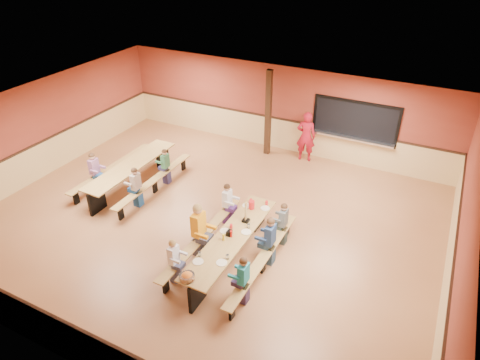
% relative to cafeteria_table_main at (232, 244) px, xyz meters
% --- Properties ---
extents(ground, '(12.00, 12.00, 0.00)m').
position_rel_cafeteria_table_main_xyz_m(ground, '(-1.33, 1.17, -0.53)').
color(ground, '#905A36').
rests_on(ground, ground).
extents(room_envelope, '(12.04, 10.04, 3.02)m').
position_rel_cafeteria_table_main_xyz_m(room_envelope, '(-1.33, 1.17, 0.16)').
color(room_envelope, brown).
rests_on(room_envelope, ground).
extents(kitchen_pass_through, '(2.78, 0.28, 1.38)m').
position_rel_cafeteria_table_main_xyz_m(kitchen_pass_through, '(1.27, 6.13, 0.96)').
color(kitchen_pass_through, black).
rests_on(kitchen_pass_through, ground).
extents(structural_post, '(0.18, 0.18, 3.00)m').
position_rel_cafeteria_table_main_xyz_m(structural_post, '(-1.53, 5.57, 0.97)').
color(structural_post, black).
rests_on(structural_post, ground).
extents(cafeteria_table_main, '(1.91, 3.70, 0.74)m').
position_rel_cafeteria_table_main_xyz_m(cafeteria_table_main, '(0.00, 0.00, 0.00)').
color(cafeteria_table_main, '#A27D40').
rests_on(cafeteria_table_main, ground).
extents(cafeteria_table_second, '(1.91, 3.70, 0.74)m').
position_rel_cafeteria_table_main_xyz_m(cafeteria_table_second, '(-4.34, 1.67, 0.00)').
color(cafeteria_table_second, '#A27D40').
rests_on(cafeteria_table_second, ground).
extents(seated_child_white_left, '(0.34, 0.28, 1.16)m').
position_rel_cafeteria_table_main_xyz_m(seated_child_white_left, '(-0.83, -1.17, 0.05)').
color(seated_child_white_left, white).
rests_on(seated_child_white_left, ground).
extents(seated_adult_yellow, '(0.48, 0.39, 1.44)m').
position_rel_cafeteria_table_main_xyz_m(seated_adult_yellow, '(-0.83, -0.12, 0.19)').
color(seated_adult_yellow, '#FFA617').
rests_on(seated_adult_yellow, ground).
extents(seated_child_grey_left, '(0.36, 0.30, 1.20)m').
position_rel_cafeteria_table_main_xyz_m(seated_child_grey_left, '(-0.83, 1.32, 0.07)').
color(seated_child_grey_left, white).
rests_on(seated_child_grey_left, ground).
extents(seated_child_teal_right, '(0.36, 0.30, 1.20)m').
position_rel_cafeteria_table_main_xyz_m(seated_child_teal_right, '(0.83, -1.03, 0.07)').
color(seated_child_teal_right, teal).
rests_on(seated_child_teal_right, ground).
extents(seated_child_navy_right, '(0.40, 0.33, 1.28)m').
position_rel_cafeteria_table_main_xyz_m(seated_child_navy_right, '(0.83, 0.36, 0.11)').
color(seated_child_navy_right, navy).
rests_on(seated_child_navy_right, ground).
extents(seated_child_char_right, '(0.35, 0.29, 1.17)m').
position_rel_cafeteria_table_main_xyz_m(seated_child_char_right, '(0.83, 1.19, 0.06)').
color(seated_child_char_right, '#4F585A').
rests_on(seated_child_char_right, ground).
extents(seated_child_purple_sec, '(0.38, 0.31, 1.24)m').
position_rel_cafeteria_table_main_xyz_m(seated_child_purple_sec, '(-5.16, 0.99, 0.09)').
color(seated_child_purple_sec, '#915D85').
rests_on(seated_child_purple_sec, ground).
extents(seated_child_green_sec, '(0.34, 0.28, 1.15)m').
position_rel_cafeteria_table_main_xyz_m(seated_child_green_sec, '(-3.51, 2.29, 0.05)').
color(seated_child_green_sec, '#326C45').
rests_on(seated_child_green_sec, ground).
extents(seated_child_tan_sec, '(0.37, 0.30, 1.22)m').
position_rel_cafeteria_table_main_xyz_m(seated_child_tan_sec, '(-3.51, 0.88, 0.08)').
color(seated_child_tan_sec, '#A29285').
rests_on(seated_child_tan_sec, ground).
extents(standing_woman, '(0.70, 0.52, 1.74)m').
position_rel_cafeteria_table_main_xyz_m(standing_woman, '(-0.19, 5.72, 0.35)').
color(standing_woman, '#A41224').
rests_on(standing_woman, ground).
extents(punch_pitcher, '(0.16, 0.16, 0.22)m').
position_rel_cafeteria_table_main_xyz_m(punch_pitcher, '(-0.08, 1.25, 0.32)').
color(punch_pitcher, red).
rests_on(punch_pitcher, cafeteria_table_main).
extents(chip_bowl, '(0.32, 0.32, 0.15)m').
position_rel_cafeteria_table_main_xyz_m(chip_bowl, '(-0.16, -1.65, 0.29)').
color(chip_bowl, orange).
rests_on(chip_bowl, cafeteria_table_main).
extents(napkin_dispenser, '(0.10, 0.14, 0.13)m').
position_rel_cafeteria_table_main_xyz_m(napkin_dispenser, '(-0.07, 0.02, 0.28)').
color(napkin_dispenser, black).
rests_on(napkin_dispenser, cafeteria_table_main).
extents(condiment_mustard, '(0.06, 0.06, 0.17)m').
position_rel_cafeteria_table_main_xyz_m(condiment_mustard, '(-0.10, -0.20, 0.30)').
color(condiment_mustard, yellow).
rests_on(condiment_mustard, cafeteria_table_main).
extents(condiment_ketchup, '(0.06, 0.06, 0.17)m').
position_rel_cafeteria_table_main_xyz_m(condiment_ketchup, '(0.00, -0.01, 0.30)').
color(condiment_ketchup, '#B2140F').
rests_on(condiment_ketchup, cafeteria_table_main).
extents(table_paddle, '(0.16, 0.16, 0.56)m').
position_rel_cafeteria_table_main_xyz_m(table_paddle, '(0.04, 0.68, 0.35)').
color(table_paddle, black).
rests_on(table_paddle, cafeteria_table_main).
extents(place_settings, '(0.65, 3.30, 0.11)m').
position_rel_cafeteria_table_main_xyz_m(place_settings, '(0.00, 0.00, 0.27)').
color(place_settings, beige).
rests_on(place_settings, cafeteria_table_main).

